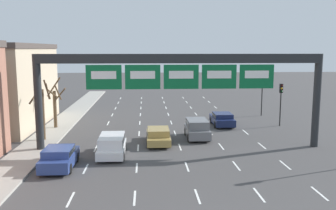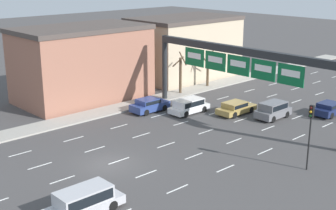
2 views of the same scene
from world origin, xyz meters
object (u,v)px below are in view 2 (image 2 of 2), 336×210
(sign_gantry, at_px, (240,63))
(suv_grey, at_px, (273,109))
(car_gold, at_px, (236,107))
(tree_bare_third, at_px, (181,72))
(suv_silver, at_px, (84,200))
(car_navy, at_px, (330,108))
(car_blue, at_px, (149,105))
(traffic_light_near_gantry, at_px, (310,125))
(suv_white, at_px, (189,105))
(tree_bare_second, at_px, (208,68))

(sign_gantry, relative_size, suv_grey, 5.63)
(car_gold, distance_m, tree_bare_third, 9.85)
(suv_silver, xyz_separation_m, car_navy, (-0.09, 29.56, -0.22))
(car_blue, xyz_separation_m, traffic_light_near_gantry, (19.14, -0.96, 2.79))
(sign_gantry, xyz_separation_m, car_gold, (-1.67, 1.68, -5.09))
(car_blue, bearing_deg, suv_grey, 37.23)
(suv_silver, bearing_deg, suv_white, 117.90)
(car_navy, distance_m, tree_bare_third, 17.26)
(car_blue, bearing_deg, car_navy, 43.94)
(suv_grey, xyz_separation_m, tree_bare_second, (-13.14, 4.76, 1.50))
(suv_silver, distance_m, tree_bare_third, 29.18)
(suv_silver, height_order, car_navy, suv_silver)
(tree_bare_third, bearing_deg, car_gold, -8.29)
(car_gold, bearing_deg, tree_bare_third, 171.71)
(suv_white, distance_m, traffic_light_near_gantry, 16.62)
(suv_grey, xyz_separation_m, traffic_light_near_gantry, (9.07, -8.61, 2.63))
(car_blue, xyz_separation_m, suv_grey, (10.06, 7.65, 0.16))
(car_navy, xyz_separation_m, tree_bare_third, (-16.26, -5.45, 1.94))
(suv_white, distance_m, suv_grey, 8.50)
(sign_gantry, relative_size, suv_silver, 4.50)
(sign_gantry, bearing_deg, car_navy, 59.41)
(suv_white, bearing_deg, car_blue, -139.38)
(suv_white, bearing_deg, tree_bare_third, 142.25)
(sign_gantry, distance_m, suv_grey, 6.15)
(car_blue, xyz_separation_m, tree_bare_second, (-3.07, 12.41, 1.66))
(suv_white, bearing_deg, traffic_light_near_gantry, -12.91)
(car_gold, bearing_deg, car_navy, 45.57)
(tree_bare_second, bearing_deg, tree_bare_third, -88.28)
(car_gold, xyz_separation_m, car_blue, (-6.63, -6.02, 0.06))
(suv_grey, bearing_deg, tree_bare_third, -178.96)
(suv_silver, distance_m, car_navy, 29.56)
(suv_grey, relative_size, tree_bare_third, 0.77)
(car_gold, relative_size, tree_bare_third, 0.88)
(car_blue, xyz_separation_m, tree_bare_third, (-2.92, 7.41, 1.89))
(suv_grey, relative_size, car_navy, 0.94)
(tree_bare_second, bearing_deg, traffic_light_near_gantry, -31.04)
(car_gold, bearing_deg, sign_gantry, -45.23)
(sign_gantry, bearing_deg, tree_bare_third, 164.68)
(car_gold, relative_size, car_blue, 1.08)
(car_blue, bearing_deg, traffic_light_near_gantry, -2.87)
(car_blue, xyz_separation_m, car_navy, (13.34, 12.86, -0.05))
(car_gold, distance_m, suv_white, 4.81)
(traffic_light_near_gantry, relative_size, tree_bare_third, 0.99)
(sign_gantry, bearing_deg, car_gold, 134.77)
(suv_white, bearing_deg, car_navy, 44.90)
(sign_gantry, xyz_separation_m, tree_bare_second, (-11.38, 8.07, -3.37))
(suv_grey, distance_m, suv_silver, 24.58)
(car_navy, bearing_deg, suv_silver, -89.83)
(suv_grey, bearing_deg, car_blue, -142.77)
(traffic_light_near_gantry, bearing_deg, tree_bare_third, 159.22)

